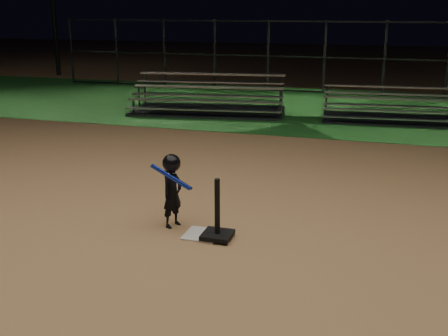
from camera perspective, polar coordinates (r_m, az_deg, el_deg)
ground at (r=7.23m, az=-2.32°, el=-7.11°), size 80.00×80.00×0.00m
grass_strip at (r=16.65m, az=9.09°, el=6.30°), size 60.00×8.00×0.01m
home_plate at (r=7.23m, az=-2.32°, el=-7.02°), size 0.45×0.45×0.02m
batting_tee at (r=7.06m, az=-0.71°, el=-6.18°), size 0.38×0.38×0.80m
child_batter at (r=7.37m, az=-5.47°, el=-2.16°), size 0.50×0.49×1.03m
bleacher_left at (r=15.65m, az=-1.68°, el=6.64°), size 4.54×2.66×1.05m
bleacher_right at (r=15.12m, az=17.02°, el=5.42°), size 3.62×1.98×0.86m
backstop_fence at (r=19.45m, az=10.54°, el=11.38°), size 20.08×0.08×2.50m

